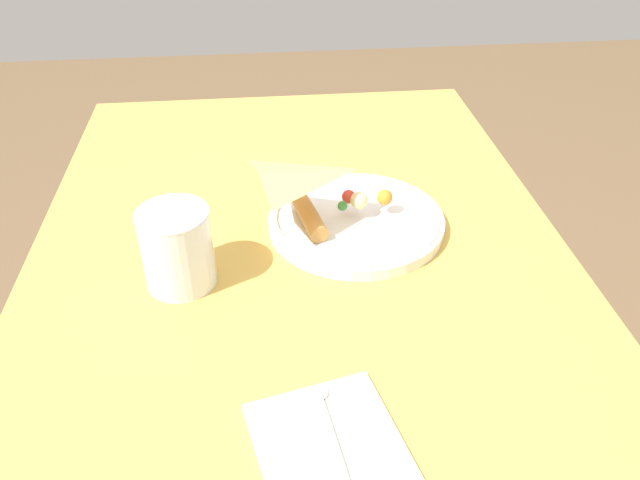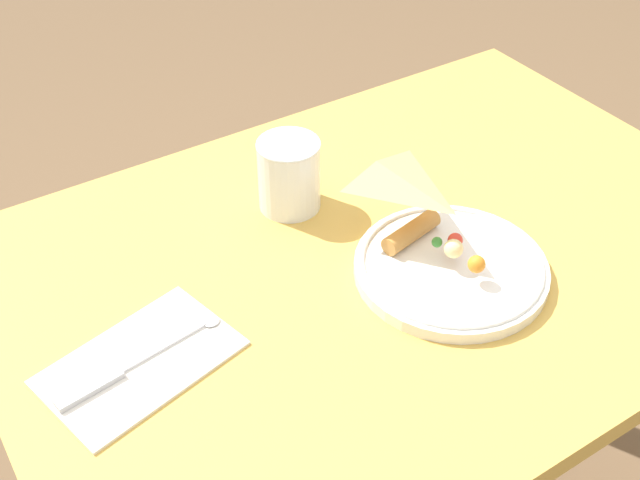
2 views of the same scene
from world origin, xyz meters
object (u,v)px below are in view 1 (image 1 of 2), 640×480
(dining_table, at_px, (302,323))
(plate_pizza, at_px, (355,218))
(milk_glass, at_px, (177,249))
(napkin_folded, at_px, (343,477))

(dining_table, bearing_deg, plate_pizza, -64.27)
(dining_table, xyz_separation_m, plate_pizza, (0.04, -0.08, 0.15))
(dining_table, xyz_separation_m, milk_glass, (-0.06, 0.15, 0.18))
(milk_glass, xyz_separation_m, napkin_folded, (-0.28, -0.16, -0.05))
(napkin_folded, bearing_deg, plate_pizza, -10.10)
(dining_table, relative_size, plate_pizza, 4.19)
(plate_pizza, bearing_deg, milk_glass, 112.55)
(dining_table, bearing_deg, milk_glass, 110.82)
(milk_glass, bearing_deg, plate_pizza, -67.45)
(milk_glass, relative_size, napkin_folded, 0.43)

